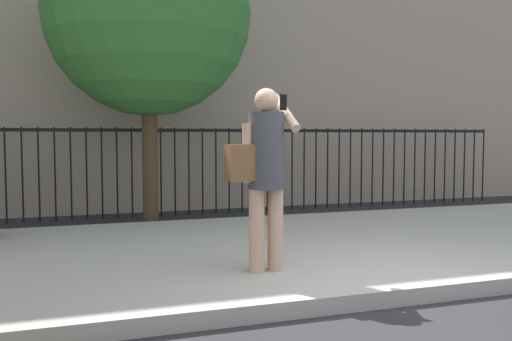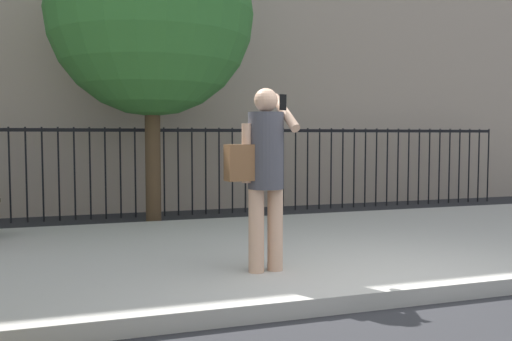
# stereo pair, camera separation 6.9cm
# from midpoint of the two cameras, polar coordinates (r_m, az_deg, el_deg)

# --- Properties ---
(ground_plane) EXTENTS (60.00, 60.00, 0.00)m
(ground_plane) POSITION_cam_midpoint_polar(r_m,az_deg,el_deg) (4.94, 15.15, -13.58)
(ground_plane) COLOR #28282B
(sidewalk) EXTENTS (28.00, 4.40, 0.15)m
(sidewalk) POSITION_cam_midpoint_polar(r_m,az_deg,el_deg) (6.79, 4.61, -8.05)
(sidewalk) COLOR #B2ADA3
(sidewalk) RESTS_ON ground
(building_facade) EXTENTS (28.00, 4.00, 9.08)m
(building_facade) POSITION_cam_midpoint_polar(r_m,az_deg,el_deg) (13.05, -6.93, 17.34)
(building_facade) COLOR tan
(building_facade) RESTS_ON ground
(iron_fence) EXTENTS (12.03, 0.04, 1.60)m
(iron_fence) POSITION_cam_midpoint_polar(r_m,az_deg,el_deg) (10.16, -3.72, 1.22)
(iron_fence) COLOR black
(iron_fence) RESTS_ON ground
(pedestrian_on_phone) EXTENTS (0.68, 0.51, 1.75)m
(pedestrian_on_phone) POSITION_cam_midpoint_polar(r_m,az_deg,el_deg) (5.17, 0.44, 0.53)
(pedestrian_on_phone) COLOR tan
(pedestrian_on_phone) RESTS_ON sidewalk
(street_tree_mid) EXTENTS (3.23, 3.23, 4.99)m
(street_tree_mid) POSITION_cam_midpoint_polar(r_m,az_deg,el_deg) (9.08, -11.43, 15.78)
(street_tree_mid) COLOR #4C3823
(street_tree_mid) RESTS_ON ground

